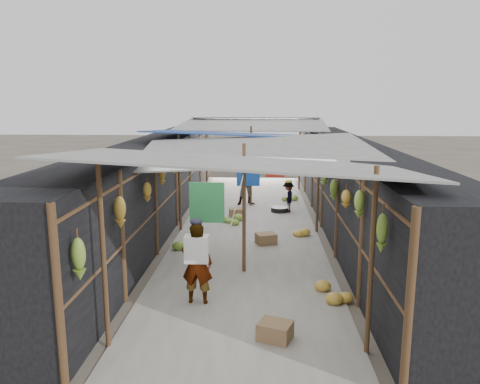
% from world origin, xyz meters
% --- Properties ---
extents(ground, '(80.00, 80.00, 0.00)m').
position_xyz_m(ground, '(0.00, 0.00, 0.00)').
color(ground, '#6B6356').
rests_on(ground, ground).
extents(aisle_slab, '(3.60, 16.00, 0.02)m').
position_xyz_m(aisle_slab, '(0.00, 6.50, 0.01)').
color(aisle_slab, '#9E998E').
rests_on(aisle_slab, ground).
extents(stall_left, '(1.40, 15.00, 2.30)m').
position_xyz_m(stall_left, '(-2.70, 6.50, 1.15)').
color(stall_left, black).
rests_on(stall_left, ground).
extents(stall_right, '(1.40, 15.00, 2.30)m').
position_xyz_m(stall_right, '(2.70, 6.50, 1.15)').
color(stall_right, black).
rests_on(stall_right, ground).
extents(crate_near, '(0.57, 0.51, 0.28)m').
position_xyz_m(crate_near, '(0.55, 0.28, 0.14)').
color(crate_near, '#976D4D').
rests_on(crate_near, ground).
extents(crate_mid, '(0.55, 0.49, 0.27)m').
position_xyz_m(crate_mid, '(0.46, 4.85, 0.14)').
color(crate_mid, '#976D4D').
rests_on(crate_mid, ground).
extents(crate_back, '(0.45, 0.39, 0.25)m').
position_xyz_m(crate_back, '(-0.41, 7.54, 0.13)').
color(crate_back, '#976D4D').
rests_on(crate_back, ground).
extents(black_basin, '(0.54, 0.54, 0.16)m').
position_xyz_m(black_basin, '(0.91, 8.17, 0.08)').
color(black_basin, black).
rests_on(black_basin, ground).
extents(vendor_elderly, '(0.54, 0.38, 1.43)m').
position_xyz_m(vendor_elderly, '(-0.74, 1.48, 0.72)').
color(vendor_elderly, white).
rests_on(vendor_elderly, ground).
extents(shopper_blue, '(0.90, 0.77, 1.59)m').
position_xyz_m(shopper_blue, '(-0.08, 9.14, 0.79)').
color(shopper_blue, '#1D4395').
rests_on(shopper_blue, ground).
extents(vendor_seated, '(0.39, 0.64, 0.97)m').
position_xyz_m(vendor_seated, '(1.17, 8.13, 0.48)').
color(vendor_seated, '#534E48').
rests_on(vendor_seated, ground).
extents(market_canopy, '(5.62, 15.20, 2.77)m').
position_xyz_m(market_canopy, '(0.03, 6.84, 2.40)').
color(market_canopy, brown).
rests_on(market_canopy, ground).
extents(hanging_bananas, '(3.96, 14.25, 0.80)m').
position_xyz_m(hanging_bananas, '(-0.06, 6.27, 1.67)').
color(hanging_bananas, olive).
rests_on(hanging_bananas, ground).
extents(floor_bananas, '(3.84, 9.63, 0.34)m').
position_xyz_m(floor_bananas, '(0.14, 5.90, 0.16)').
color(floor_bananas, olive).
rests_on(floor_bananas, ground).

